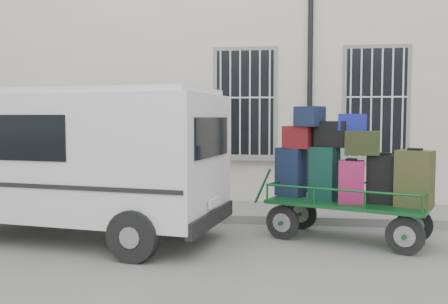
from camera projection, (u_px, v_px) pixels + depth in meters
name	position (u px, v px, depth m)	size (l,w,h in m)	color
ground	(255.00, 243.00, 7.74)	(80.00, 80.00, 0.00)	slate
building	(268.00, 77.00, 12.97)	(24.00, 5.15, 6.00)	beige
sidewalk	(262.00, 212.00, 9.91)	(24.00, 1.70, 0.15)	gray
luggage_cart	(346.00, 175.00, 7.82)	(2.85, 1.94, 2.12)	black
van	(74.00, 154.00, 7.98)	(4.98, 2.75, 2.38)	white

